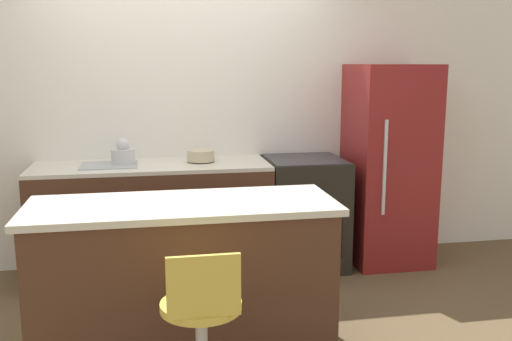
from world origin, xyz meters
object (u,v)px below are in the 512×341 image
object	(u,v)px
mixing_bowl	(201,155)
stool_chair	(202,334)
oven_range	(304,213)
kettle	(123,154)
refrigerator	(388,165)

from	to	relation	value
mixing_bowl	stool_chair	bearing A→B (deg)	-95.32
oven_range	mixing_bowl	size ratio (longest dim) A/B	4.12
oven_range	kettle	bearing A→B (deg)	178.29
kettle	mixing_bowl	bearing A→B (deg)	0.00
refrigerator	stool_chair	size ratio (longest dim) A/B	1.95
refrigerator	mixing_bowl	xyz separation A→B (m)	(-1.62, 0.05, 0.12)
refrigerator	kettle	bearing A→B (deg)	178.73
oven_range	stool_chair	distance (m)	2.25
stool_chair	oven_range	bearing A→B (deg)	61.74
stool_chair	kettle	xyz separation A→B (m)	(-0.43, 2.02, 0.59)
stool_chair	kettle	bearing A→B (deg)	101.99
kettle	mixing_bowl	distance (m)	0.62
oven_range	refrigerator	world-z (taller)	refrigerator
oven_range	mixing_bowl	bearing A→B (deg)	177.08
oven_range	refrigerator	size ratio (longest dim) A/B	0.55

